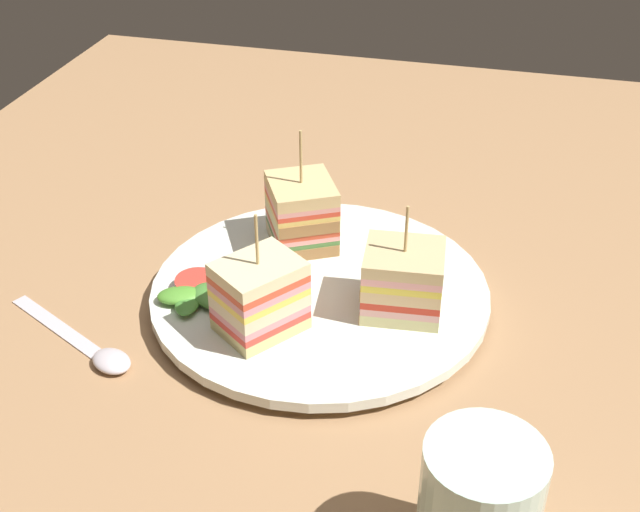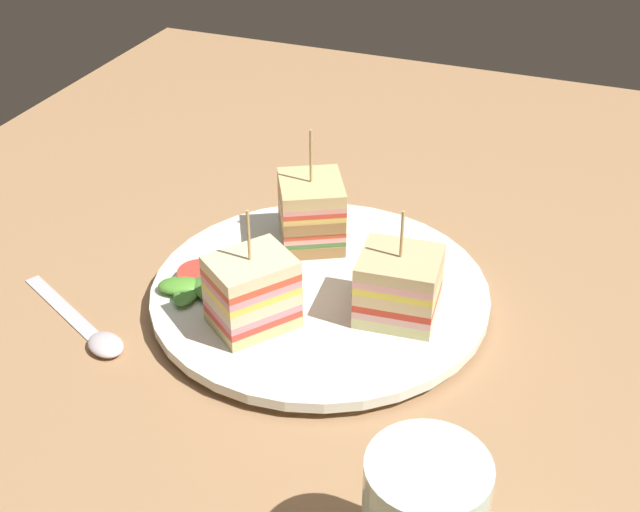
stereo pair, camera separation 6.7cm
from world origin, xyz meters
The scene contains 7 objects.
ground_plane centered at (0.00, 0.00, -0.90)cm, with size 115.03×95.41×1.80cm, color #A57B52.
plate centered at (0.00, 0.00, 0.97)cm, with size 27.62×27.62×1.61cm.
sandwich_wedge_0 centered at (6.22, 3.24, 4.57)cm, with size 7.86×7.56×10.73cm.
sandwich_wedge_1 centered at (-6.35, 2.98, 4.54)cm, with size 7.71×7.44×10.02cm.
sandwich_wedge_2 centered at (-1.25, -6.90, 4.28)cm, with size 6.05×6.56×9.27cm.
salad_garnish centered at (-4.21, 9.00, 2.19)cm, with size 6.49×7.18×1.30cm.
spoon centered at (-10.71, 14.88, 0.39)cm, with size 8.15×13.68×1.00cm.
Camera 1 is at (-53.98, -13.94, 41.28)cm, focal length 47.00 mm.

